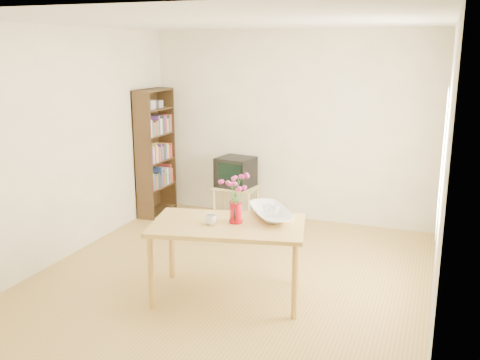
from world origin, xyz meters
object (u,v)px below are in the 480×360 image
at_px(pitcher, 236,213).
at_px(mug, 211,220).
at_px(television, 236,171).
at_px(bowl, 271,194).
at_px(table, 228,231).

xyz_separation_m(pitcher, mug, (-0.20, -0.14, -0.04)).
distance_m(mug, television, 2.56).
xyz_separation_m(mug, television, (-0.70, 2.45, -0.13)).
bearing_deg(mug, bowl, 172.83).
relative_size(mug, television, 0.21).
bearing_deg(mug, table, 162.57).
bearing_deg(mug, pitcher, 165.65).
height_order(table, pitcher, pitcher).
height_order(table, mug, mug).
bearing_deg(table, television, 97.02).
distance_m(table, television, 2.51).
distance_m(bowl, television, 2.36).
distance_m(pitcher, television, 2.49).
height_order(mug, bowl, bowl).
distance_m(pitcher, bowl, 0.40).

